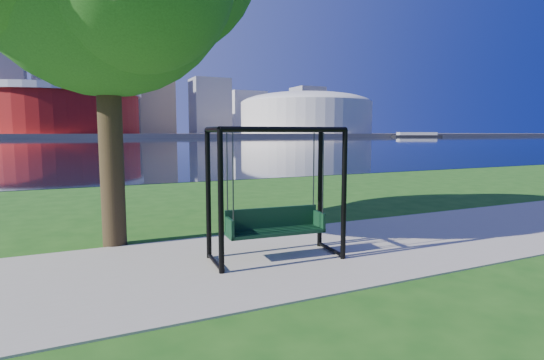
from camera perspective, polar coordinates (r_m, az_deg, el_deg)
ground at (r=8.34m, az=-1.20°, el=-9.55°), size 900.00×900.00×0.00m
path at (r=7.90m, az=0.30°, el=-10.34°), size 120.00×4.00×0.03m
river at (r=109.41m, az=-23.55°, el=4.61°), size 900.00×180.00×0.02m
far_bank at (r=313.35m, az=-24.71°, el=5.51°), size 900.00×228.00×2.00m
stadium at (r=242.72m, az=-27.06°, el=8.46°), size 83.00×83.00×32.00m
arena at (r=279.33m, az=4.57°, el=9.09°), size 84.00×84.00×26.56m
skyline at (r=328.45m, az=-25.78°, el=11.58°), size 392.00×66.00×96.50m
swing at (r=7.58m, az=0.44°, el=-2.22°), size 2.40×1.18×2.39m
barge at (r=263.33m, az=18.88°, el=5.76°), size 28.57×17.00×2.78m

